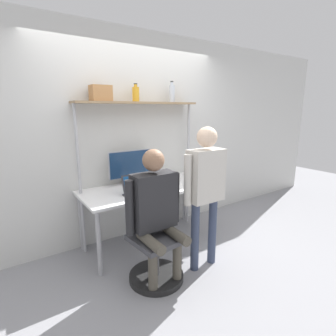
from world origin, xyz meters
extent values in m
plane|color=gray|center=(0.00, 0.00, 0.00)|extent=(12.00, 12.00, 0.00)
cube|color=silver|center=(0.00, 0.81, 1.35)|extent=(8.00, 0.06, 2.70)
cube|color=white|center=(0.00, 0.40, 0.74)|extent=(1.72, 0.76, 0.03)
cylinder|color=#A5A5AA|center=(-0.80, 0.08, 0.36)|extent=(0.05, 0.05, 0.73)
cylinder|color=#A5A5AA|center=(0.80, 0.08, 0.36)|extent=(0.05, 0.05, 0.73)
cylinder|color=#A5A5AA|center=(-0.80, 0.72, 0.36)|extent=(0.05, 0.05, 0.73)
cylinder|color=#A5A5AA|center=(0.80, 0.72, 0.36)|extent=(0.05, 0.05, 0.73)
cube|color=#997A56|center=(0.00, 0.64, 1.79)|extent=(1.63, 0.26, 0.02)
cylinder|color=#B2B2B7|center=(-0.80, 0.64, 0.90)|extent=(0.04, 0.04, 1.81)
cylinder|color=#B2B2B7|center=(0.80, 0.64, 0.90)|extent=(0.04, 0.04, 1.81)
cylinder|color=#B7B7BC|center=(-0.14, 0.64, 0.76)|extent=(0.19, 0.19, 0.01)
cylinder|color=#B7B7BC|center=(-0.14, 0.64, 0.82)|extent=(0.06, 0.06, 0.09)
cube|color=#B7B7BC|center=(-0.14, 0.64, 1.03)|extent=(0.59, 0.01, 0.35)
cube|color=navy|center=(-0.14, 0.64, 1.03)|extent=(0.57, 0.02, 0.33)
cube|color=#333338|center=(-0.27, 0.18, 0.76)|extent=(0.32, 0.23, 0.01)
cube|color=black|center=(-0.27, 0.16, 0.77)|extent=(0.27, 0.13, 0.00)
cube|color=#333338|center=(-0.27, 0.26, 0.88)|extent=(0.32, 0.08, 0.22)
cube|color=#194C8C|center=(-0.27, 0.26, 0.88)|extent=(0.28, 0.06, 0.19)
cube|color=silver|center=(0.02, 0.20, 0.76)|extent=(0.07, 0.15, 0.01)
cube|color=black|center=(0.02, 0.20, 0.77)|extent=(0.06, 0.13, 0.00)
cylinder|color=black|center=(-0.35, -0.31, 0.03)|extent=(0.56, 0.56, 0.06)
cylinder|color=#4C4C51|center=(-0.35, -0.31, 0.25)|extent=(0.06, 0.06, 0.37)
cube|color=#3F3F44|center=(-0.35, -0.31, 0.46)|extent=(0.50, 0.50, 0.05)
cube|color=#3F3F44|center=(-0.37, -0.10, 0.71)|extent=(0.42, 0.08, 0.45)
cylinder|color=#4C473D|center=(-0.49, -0.48, 0.24)|extent=(0.09, 0.09, 0.48)
cylinder|color=#4C473D|center=(-0.21, -0.48, 0.24)|extent=(0.09, 0.09, 0.48)
cylinder|color=#4C473D|center=(-0.49, -0.45, 0.53)|extent=(0.10, 0.38, 0.10)
cylinder|color=#4C473D|center=(-0.21, -0.45, 0.53)|extent=(0.10, 0.38, 0.10)
cube|color=#262628|center=(-0.35, -0.28, 0.85)|extent=(0.43, 0.20, 0.55)
cylinder|color=#262628|center=(-0.61, -0.28, 0.83)|extent=(0.08, 0.08, 0.53)
cylinder|color=#262628|center=(-0.09, -0.28, 0.83)|extent=(0.08, 0.08, 0.53)
sphere|color=#8C664C|center=(-0.35, -0.28, 1.25)|extent=(0.21, 0.21, 0.21)
cylinder|color=#38425B|center=(0.09, -0.39, 0.39)|extent=(0.09, 0.09, 0.77)
cylinder|color=#38425B|center=(0.34, -0.39, 0.39)|extent=(0.09, 0.09, 0.77)
cube|color=beige|center=(0.21, -0.39, 1.05)|extent=(0.39, 0.20, 0.55)
cylinder|color=beige|center=(-0.02, -0.39, 1.03)|extent=(0.08, 0.08, 0.52)
cylinder|color=beige|center=(0.45, -0.39, 1.03)|extent=(0.08, 0.08, 0.52)
sphere|color=beige|center=(0.21, -0.39, 1.44)|extent=(0.21, 0.21, 0.21)
cylinder|color=gold|center=(-0.04, 0.64, 1.89)|extent=(0.09, 0.09, 0.17)
cylinder|color=gold|center=(-0.04, 0.64, 2.00)|extent=(0.04, 0.04, 0.03)
cylinder|color=black|center=(-0.04, 0.64, 2.02)|extent=(0.04, 0.04, 0.01)
cylinder|color=silver|center=(0.50, 0.64, 1.92)|extent=(0.08, 0.08, 0.22)
cylinder|color=silver|center=(0.50, 0.64, 2.05)|extent=(0.04, 0.04, 0.04)
cylinder|color=black|center=(0.50, 0.64, 2.07)|extent=(0.04, 0.04, 0.01)
cube|color=#B27A47|center=(-0.49, 0.64, 1.89)|extent=(0.23, 0.17, 0.18)
camera|label=1|loc=(-1.59, -2.35, 1.73)|focal=28.00mm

